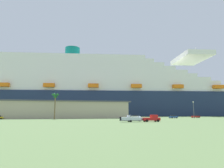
{
  "coord_description": "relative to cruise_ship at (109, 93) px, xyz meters",
  "views": [
    {
      "loc": [
        -19.58,
        -83.74,
        2.9
      ],
      "look_at": [
        1.1,
        38.83,
        21.16
      ],
      "focal_mm": 31.21,
      "sensor_mm": 36.0,
      "label": 1
    }
  ],
  "objects": [
    {
      "name": "street_lamp",
      "position": [
        31.14,
        -73.09,
        -14.26
      ],
      "size": [
        0.56,
        0.56,
        8.38
      ],
      "color": "slate",
      "rests_on": "ground_plane"
    },
    {
      "name": "pickup_truck",
      "position": [
        -1.93,
        -102.16,
        -18.64
      ],
      "size": [
        5.7,
        2.52,
        2.2
      ],
      "color": "red",
      "rests_on": "ground_plane"
    },
    {
      "name": "small_boat_on_trailer",
      "position": [
        -8.26,
        -102.5,
        -18.72
      ],
      "size": [
        8.68,
        2.3,
        2.15
      ],
      "color": "#595960",
      "rests_on": "ground_plane"
    },
    {
      "name": "terminal_building",
      "position": [
        -34.96,
        -55.66,
        -15.27
      ],
      "size": [
        72.96,
        26.08,
        8.79
      ],
      "color": "#B7A88C",
      "rests_on": "ground_plane"
    },
    {
      "name": "cruise_ship",
      "position": [
        0.0,
        0.0,
        0.0
      ],
      "size": [
        278.91,
        58.96,
        66.02
      ],
      "color": "#1E2D4C",
      "rests_on": "ground_plane"
    },
    {
      "name": "parked_car_red_hatchback",
      "position": [
        38.03,
        -63.66,
        -18.85
      ],
      "size": [
        4.28,
        2.09,
        1.58
      ],
      "color": "red",
      "rests_on": "ground_plane"
    },
    {
      "name": "parked_car_blue_suv",
      "position": [
        22.52,
        -68.38,
        -18.85
      ],
      "size": [
        4.54,
        2.55,
        1.58
      ],
      "color": "#264C99",
      "rests_on": "ground_plane"
    },
    {
      "name": "ground_plane",
      "position": [
        -5.3,
        -48.3,
        -19.68
      ],
      "size": [
        600.0,
        600.0,
        0.0
      ],
      "primitive_type": "plane",
      "color": "#567042"
    },
    {
      "name": "parked_car_white_van",
      "position": [
        5.33,
        -58.55,
        -18.85
      ],
      "size": [
        4.6,
        2.09,
        1.58
      ],
      "color": "white",
      "rests_on": "ground_plane"
    },
    {
      "name": "palm_tree",
      "position": [
        -35.36,
        -73.0,
        -10.57
      ],
      "size": [
        3.39,
        3.24,
        11.37
      ],
      "color": "brown",
      "rests_on": "ground_plane"
    }
  ]
}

